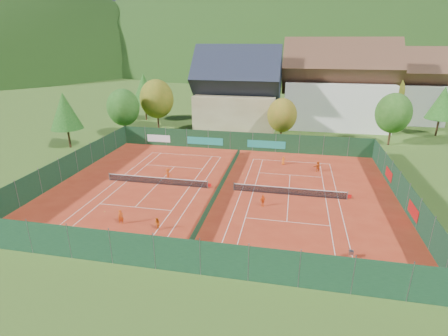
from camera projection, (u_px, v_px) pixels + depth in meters
The scene contains 34 objects.
ground at pixel (221, 190), 41.64m from camera, with size 600.00×600.00×0.00m, color #34571B.
clay_pad at pixel (221, 189), 41.63m from camera, with size 40.00×32.00×0.01m, color #A62E18.
court_markings_left at pixel (157, 184), 43.11m from camera, with size 11.03×23.83×0.00m.
court_markings_right at pixel (289, 195), 40.14m from camera, with size 11.03×23.83×0.00m.
tennis_net_left at pixel (158, 181), 42.91m from camera, with size 13.30×0.10×1.02m.
tennis_net_right at pixel (290, 191), 39.94m from camera, with size 13.30×0.10×1.02m.
court_divider at pixel (221, 186), 41.46m from camera, with size 0.03×28.80×1.00m.
fence_north at pixel (238, 141), 55.90m from camera, with size 40.00×0.10×3.00m.
fence_south at pixel (177, 255), 26.40m from camera, with size 40.00×0.04×3.00m.
fence_west at pixel (69, 166), 44.82m from camera, with size 0.04×32.00×3.00m.
fence_east at pixel (403, 191), 37.45m from camera, with size 0.09×32.00×3.00m.
chalet at pixel (237, 95), 67.46m from camera, with size 16.20×12.00×16.00m.
hotel_block_a at pixel (337, 90), 69.18m from camera, with size 21.60×11.00×17.25m.
hotel_block_b at pixel (401, 90), 74.20m from camera, with size 17.28×10.00×15.50m.
tree_west_front at pixel (123, 107), 62.22m from camera, with size 5.72×5.72×8.69m.
tree_west_mid at pixel (157, 99), 66.76m from camera, with size 6.44×6.44×9.78m.
tree_west_back at pixel (144, 89), 74.99m from camera, with size 5.60×5.60×10.00m.
tree_center at pixel (282, 115), 59.09m from camera, with size 5.01×5.01×7.60m.
tree_east_front at pixel (393, 113), 57.36m from camera, with size 5.72×5.72×8.69m.
tree_east_mid at pixel (443, 103), 62.62m from camera, with size 5.04×5.04×9.00m.
tree_west_side at pixel (65, 111), 55.75m from camera, with size 5.04×5.04×9.00m.
tree_east_back at pixel (386, 92), 71.22m from camera, with size 7.15×7.15×10.86m.
mountain_backdrop at pixel (321, 118), 264.69m from camera, with size 820.00×530.00×242.00m.
ball_hopper at pixel (351, 252), 28.40m from camera, with size 0.34×0.34×0.80m.
loose_ball_0 at pixel (105, 212), 36.22m from camera, with size 0.07×0.07×0.07m, color #CCD833.
loose_ball_1 at pixel (259, 250), 29.58m from camera, with size 0.07×0.07×0.07m, color #CCD833.
loose_ball_2 at pixel (243, 174), 46.30m from camera, with size 0.07×0.07×0.07m, color #CCD833.
loose_ball_3 at pixel (191, 158), 52.38m from camera, with size 0.07×0.07×0.07m, color #CCD833.
player_left_near at pixel (121, 217), 33.63m from camera, with size 0.55×0.36×1.49m, color #D24A12.
player_left_mid at pixel (157, 224), 32.63m from camera, with size 0.60×0.47×1.23m, color #CA5511.
player_left_far at pixel (168, 174), 44.21m from camera, with size 1.01×0.58×1.56m, color #D34612.
player_right_near at pixel (263, 201), 37.20m from camera, with size 0.78×0.33×1.33m, color #F35C15.
player_right_far_a at pixel (283, 161), 49.68m from camera, with size 0.58×0.38×1.19m, color #DA5B13.
player_right_far_b at pixel (318, 166), 47.06m from camera, with size 1.34×0.43×1.45m, color #D84E13.
Camera 1 is at (7.94, -37.31, 16.87)m, focal length 28.00 mm.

